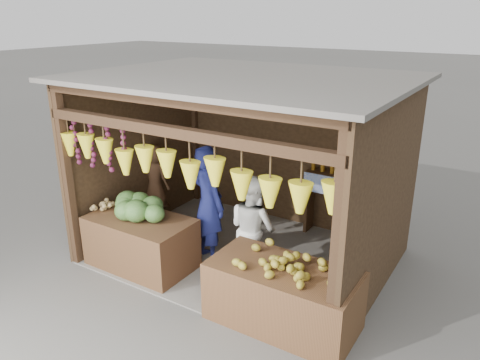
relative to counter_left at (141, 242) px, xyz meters
name	(u,v)px	position (x,y,z in m)	size (l,w,h in m)	color
ground	(243,255)	(1.06, 1.02, -0.37)	(80.00, 80.00, 0.00)	#514F49
stall_structure	(240,149)	(1.03, 0.98, 1.30)	(4.30, 3.30, 2.66)	slate
back_shelf	(345,188)	(2.11, 2.30, 0.50)	(1.25, 0.32, 1.32)	#382314
counter_left	(141,242)	(0.00, 0.00, 0.00)	(1.48, 0.85, 0.74)	#452817
counter_right	(283,296)	(2.29, -0.10, -0.01)	(1.71, 0.85, 0.72)	#4B2F19
stool	(158,214)	(-0.79, 1.22, -0.22)	(0.33, 0.33, 0.31)	black
man_standing	(208,204)	(0.69, 0.69, 0.49)	(0.63, 0.41, 1.73)	#15194E
woman_standing	(253,228)	(1.48, 0.59, 0.36)	(0.71, 0.55, 1.46)	white
vendor_seated	(155,176)	(-0.79, 1.22, 0.48)	(0.53, 0.35, 1.09)	#4E321F
melon_pile	(138,205)	(-0.07, 0.06, 0.53)	(1.00, 0.50, 0.32)	#134915
tanfruit_pile	(104,205)	(-0.66, -0.03, 0.44)	(0.34, 0.40, 0.13)	#A37D4B
mango_pile	(293,262)	(2.40, -0.11, 0.46)	(1.40, 0.64, 0.22)	#B56918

